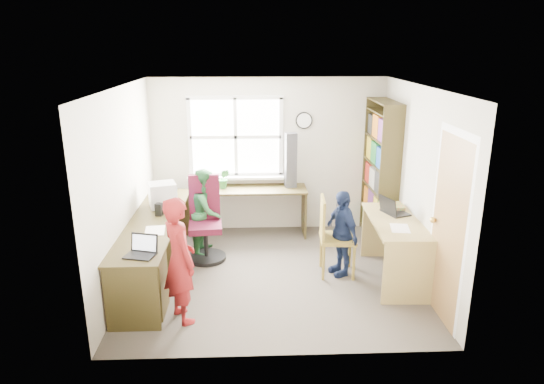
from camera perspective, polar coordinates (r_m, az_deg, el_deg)
The scene contains 19 objects.
room at distance 6.03m, azimuth 0.16°, elevation 1.09°, with size 3.64×3.44×2.44m.
l_desk at distance 6.02m, azimuth -12.41°, elevation -7.07°, with size 2.38×2.95×0.75m.
right_desk at distance 6.27m, azimuth 14.35°, elevation -5.05°, with size 0.69×1.39×0.79m.
bookshelf at distance 7.38m, azimuth 12.61°, elevation 1.94°, with size 0.30×1.02×2.10m.
swivel_chair at distance 6.76m, azimuth -7.85°, elevation -3.70°, with size 0.58×0.58×1.16m.
wooden_chair at distance 6.25m, azimuth 7.05°, elevation -4.86°, with size 0.47×0.47×1.03m.
crt_monitor at distance 6.69m, azimuth -12.74°, elevation -0.35°, with size 0.42×0.40×0.34m.
laptop_left at distance 5.30m, azimuth -15.06°, elevation -6.63°, with size 0.36×0.32×0.21m.
laptop_right at distance 6.38m, azimuth 13.97°, elevation -2.03°, with size 0.39×0.42×0.24m.
speaker_a at distance 6.40m, azimuth -13.16°, elevation -2.02°, with size 0.10×0.10×0.16m.
speaker_b at distance 6.94m, azimuth -12.74°, elevation -0.42°, with size 0.10×0.10×0.18m.
cd_tower at distance 7.40m, azimuth 2.20°, elevation 3.76°, with size 0.19×0.18×0.84m.
game_box at distance 6.59m, azimuth 13.91°, elevation -1.65°, with size 0.30×0.30×0.06m.
paper_a at distance 5.93m, azimuth -13.61°, elevation -4.44°, with size 0.27×0.35×0.00m.
paper_b at distance 5.93m, azimuth 14.82°, elevation -4.14°, with size 0.26×0.33×0.00m.
potted_plant at distance 7.42m, azimuth -5.66°, elevation 1.56°, with size 0.17×0.14×0.30m, color #327E3A.
person_red at distance 5.24m, azimuth -10.82°, elevation -7.86°, with size 0.51×0.33×1.39m, color maroon.
person_green at distance 6.91m, azimuth -7.80°, elevation -2.24°, with size 0.59×0.46×1.22m, color #296734.
person_navy at distance 6.26m, azimuth 8.18°, elevation -4.79°, with size 0.66×0.27×1.13m, color #152143.
Camera 1 is at (-0.25, -5.69, 2.88)m, focal length 32.00 mm.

